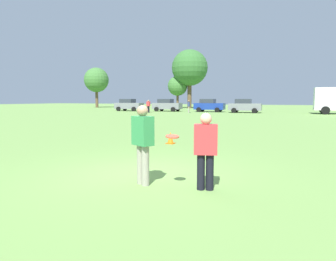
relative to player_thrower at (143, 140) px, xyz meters
The scene contains 14 objects.
ground_plane 1.29m from the player_thrower, 116.65° to the left, with size 190.61×190.61×0.00m, color #6B9347.
player_thrower is the anchor object (origin of this frame).
player_defender 1.32m from the player_thrower, ahead, with size 0.51×0.39×1.53m.
frisbee 0.70m from the player_thrower, ahead, with size 0.27×0.27×0.08m.
traffic_cone 6.09m from the player_thrower, 108.81° to the left, with size 0.32×0.32×0.48m.
parked_car_near_left 41.02m from the player_thrower, 122.46° to the left, with size 4.30×2.41×1.82m.
parked_car_mid_left 39.28m from the player_thrower, 114.30° to the left, with size 4.30×2.41×1.82m.
parked_car_center 37.80m from the player_thrower, 105.14° to the left, with size 4.30×2.41×1.82m.
parked_car_mid_right 35.95m from the player_thrower, 97.57° to the left, with size 4.30×2.41×1.82m.
bystander_sideline_watcher 34.33m from the player_thrower, 109.36° to the left, with size 0.36×0.50×1.66m.
bystander_far_jogger 35.00m from the player_thrower, 118.25° to the left, with size 0.51×0.34×1.71m.
tree_west_oak 62.03m from the player_thrower, 128.63° to the left, with size 5.22×5.22×8.48m.
tree_west_maple 55.67m from the player_thrower, 112.29° to the left, with size 3.92×3.92×6.38m.
tree_center_elm 55.21m from the player_thrower, 109.82° to the left, with size 7.01×7.01×11.40m.
Camera 1 is at (3.54, -6.34, 1.80)m, focal length 32.92 mm.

